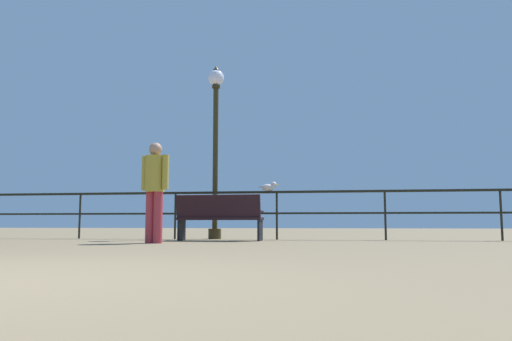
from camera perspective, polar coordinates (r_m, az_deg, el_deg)
name	(u,v)px	position (r m, az deg, el deg)	size (l,w,h in m)	color
pier_railing	(225,204)	(10.33, -3.61, -3.88)	(19.72, 0.05, 1.01)	black
bench_near_left	(219,215)	(9.46, -4.32, -5.22)	(1.67, 0.62, 0.88)	black
lamppost_center	(216,133)	(10.77, -4.74, 4.37)	(0.35, 0.35, 3.83)	#322B14
person_at_railing	(155,185)	(8.51, -11.75, -1.67)	(0.53, 0.33, 1.72)	#A52E38
seagull_on_rail	(269,187)	(10.20, 1.54, -1.92)	(0.41, 0.23, 0.20)	silver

